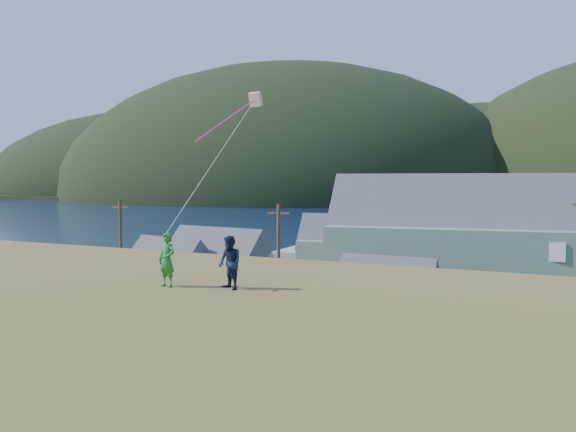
% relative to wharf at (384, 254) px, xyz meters
% --- Properties ---
extents(ground, '(900.00, 900.00, 0.00)m').
position_rel_wharf_xyz_m(ground, '(6.00, -40.00, -0.45)').
color(ground, '#0A1638').
rests_on(ground, ground).
extents(grass_strip, '(110.00, 8.00, 0.10)m').
position_rel_wharf_xyz_m(grass_strip, '(6.00, -42.00, -0.40)').
color(grass_strip, '#4C3D19').
rests_on(grass_strip, ground).
extents(waterfront_lot, '(72.00, 36.00, 0.12)m').
position_rel_wharf_xyz_m(waterfront_lot, '(6.00, -23.00, -0.39)').
color(waterfront_lot, '#28282B').
rests_on(waterfront_lot, ground).
extents(wharf, '(26.00, 14.00, 0.90)m').
position_rel_wharf_xyz_m(wharf, '(0.00, 0.00, 0.00)').
color(wharf, gray).
rests_on(wharf, ground).
extents(far_shore, '(900.00, 320.00, 2.00)m').
position_rel_wharf_xyz_m(far_shore, '(6.00, 290.00, 0.55)').
color(far_shore, black).
rests_on(far_shore, ground).
extents(lodge, '(37.94, 15.28, 12.97)m').
position_rel_wharf_xyz_m(lodge, '(19.85, -21.36, 4.53)').
color(lodge, slate).
rests_on(lodge, waterfront_lot).
extents(shed_teal, '(8.41, 6.48, 6.00)m').
position_rel_wharf_xyz_m(shed_teal, '(-12.36, -30.54, 1.80)').
color(shed_teal, '#285F57').
rests_on(shed_teal, waterfront_lot).
extents(shed_palegreen_near, '(10.31, 7.18, 7.02)m').
position_rel_wharf_xyz_m(shed_palegreen_near, '(-8.37, -28.47, 2.19)').
color(shed_palegreen_near, gray).
rests_on(shed_palegreen_near, waterfront_lot).
extents(shed_white, '(7.15, 4.81, 5.61)m').
position_rel_wharf_xyz_m(shed_white, '(8.68, -32.63, 1.73)').
color(shed_white, silver).
rests_on(shed_white, waterfront_lot).
extents(shed_palegreen_far, '(12.45, 8.30, 7.80)m').
position_rel_wharf_xyz_m(shed_palegreen_far, '(-0.15, -13.11, 2.52)').
color(shed_palegreen_far, slate).
rests_on(shed_palegreen_far, waterfront_lot).
extents(utility_poles, '(31.64, 0.24, 9.38)m').
position_rel_wharf_xyz_m(utility_poles, '(5.04, -38.50, 4.09)').
color(utility_poles, '#47331E').
rests_on(utility_poles, waterfront_lot).
extents(parked_cars, '(25.40, 11.56, 1.55)m').
position_rel_wharf_xyz_m(parked_cars, '(-2.54, -17.64, 0.39)').
color(parked_cars, navy).
rests_on(parked_cars, waterfront_lot).
extents(kite_flyer_green, '(0.60, 0.44, 1.52)m').
position_rel_wharf_xyz_m(kite_flyer_green, '(9.24, -59.05, 7.51)').
color(kite_flyer_green, '#23812B').
rests_on(kite_flyer_green, hillside).
extents(kite_flyer_navy, '(0.90, 0.83, 1.48)m').
position_rel_wharf_xyz_m(kite_flyer_navy, '(11.04, -58.65, 7.49)').
color(kite_flyer_navy, '#142039').
rests_on(kite_flyer_navy, hillside).
extents(kite_rig, '(1.11, 3.81, 8.63)m').
position_rel_wharf_xyz_m(kite_rig, '(8.21, -52.17, 12.75)').
color(kite_rig, beige).
rests_on(kite_rig, ground).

